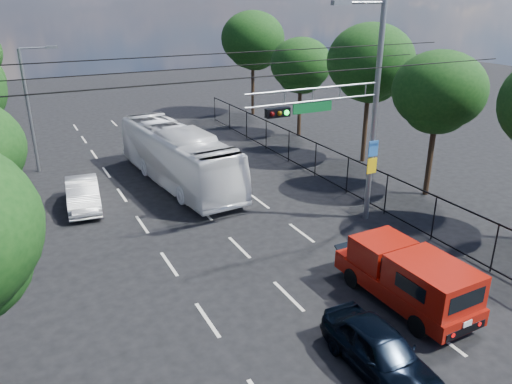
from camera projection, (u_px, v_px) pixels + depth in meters
ground at (361, 368)px, 13.88m from camera, size 120.00×120.00×0.00m
lane_markings at (190, 198)px, 25.49m from camera, size 6.12×38.00×0.01m
signal_mast at (352, 109)px, 20.80m from camera, size 6.43×0.39×9.50m
streetlight_left at (31, 105)px, 28.03m from camera, size 2.09×0.22×7.08m
utility_wires at (227, 65)px, 18.55m from camera, size 22.00×5.04×0.74m
fence_right at (334, 168)px, 26.79m from camera, size 0.06×34.03×2.00m
tree_right_b at (438, 97)px, 24.22m from camera, size 4.50×4.50×7.31m
tree_right_c at (370, 67)px, 29.20m from camera, size 5.10×5.10×8.29m
tree_right_d at (301, 69)px, 35.17m from camera, size 4.32×4.32×7.02m
tree_right_e at (253, 43)px, 41.49m from camera, size 5.28×5.28×8.58m
red_pickup at (407, 276)px, 16.41m from camera, size 2.09×5.36×1.97m
navy_hatchback at (380, 351)px, 13.54m from camera, size 1.66×4.00×1.36m
white_bus at (178, 156)px, 27.06m from camera, size 3.63×11.25×3.08m
white_van at (83, 194)px, 24.14m from camera, size 1.94×4.39×1.40m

